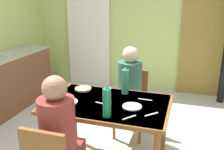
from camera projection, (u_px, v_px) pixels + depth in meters
wall_back at (140, 19)px, 4.82m from camera, size 4.58×0.10×2.75m
door_wooden at (203, 42)px, 4.52m from camera, size 0.80×0.05×2.00m
curtain_panel at (88, 29)px, 5.08m from camera, size 0.90×0.03×2.31m
dining_table at (108, 110)px, 2.61m from camera, size 1.26×0.83×0.76m
chair_far_diner at (132, 98)px, 3.34m from camera, size 0.40×0.40×0.87m
person_near_diner at (58, 126)px, 2.06m from camera, size 0.30×0.37×0.77m
person_far_diner at (130, 81)px, 3.13m from camera, size 0.30×0.37×0.77m
water_bottle_green_near at (107, 102)px, 2.24m from camera, size 0.08×0.08×0.30m
water_bottle_green_far at (125, 81)px, 2.77m from camera, size 0.08×0.08×0.31m
dinner_plate_near_left at (132, 106)px, 2.47m from camera, size 0.19×0.19×0.01m
dinner_plate_near_right at (69, 102)px, 2.58m from camera, size 0.19×0.19×0.01m
drinking_glass_by_near_diner at (108, 92)px, 2.74m from camera, size 0.06×0.06×0.09m
bread_plate_sliced at (83, 89)px, 2.93m from camera, size 0.19×0.19×0.02m
cutlery_knife_near at (145, 100)px, 2.65m from camera, size 0.15×0.02×0.00m
cutlery_fork_near at (102, 103)px, 2.55m from camera, size 0.15×0.04×0.00m
cutlery_knife_far at (129, 117)px, 2.26m from camera, size 0.11×0.13×0.00m
cutlery_fork_far at (152, 114)px, 2.32m from camera, size 0.12×0.12×0.00m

